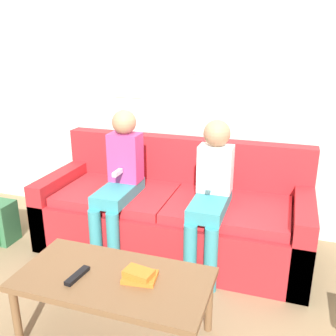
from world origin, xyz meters
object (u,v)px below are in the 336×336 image
person_right (211,189)px  couch (174,214)px  person_left (119,177)px  coffee_table (114,283)px  tv_remote (77,276)px

person_right → couch: bearing=150.2°
person_right → person_left: bearing=179.8°
coffee_table → person_left: person_left is taller
couch → tv_remote: couch is taller
tv_remote → person_left: bearing=107.9°
person_right → tv_remote: 1.08m
couch → person_left: person_left is taller
person_left → person_right: (0.70, -0.00, -0.01)m
person_right → coffee_table: bearing=-111.5°
coffee_table → person_left: size_ratio=0.94×
person_left → tv_remote: size_ratio=6.38×
person_right → tv_remote: person_right is taller
coffee_table → tv_remote: size_ratio=5.99×
couch → person_left: (-0.37, -0.19, 0.34)m
coffee_table → person_right: person_right is taller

